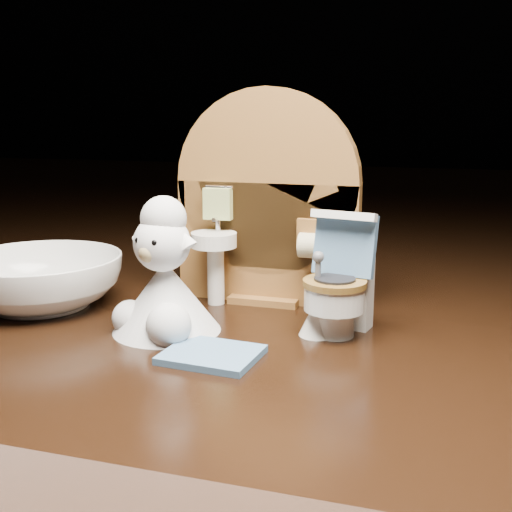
# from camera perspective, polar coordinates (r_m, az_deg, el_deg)

# --- Properties ---
(backdrop_panel) EXTENTS (0.13, 0.05, 0.15)m
(backdrop_panel) POSITION_cam_1_polar(r_m,az_deg,el_deg) (0.45, 0.91, 4.07)
(backdrop_panel) COLOR brown
(backdrop_panel) RESTS_ON ground
(toy_toilet) EXTENTS (0.04, 0.05, 0.08)m
(toy_toilet) POSITION_cam_1_polar(r_m,az_deg,el_deg) (0.40, 7.52, -2.92)
(toy_toilet) COLOR white
(toy_toilet) RESTS_ON ground
(bath_mat) EXTENTS (0.05, 0.05, 0.00)m
(bath_mat) POSITION_cam_1_polar(r_m,az_deg,el_deg) (0.36, -3.96, -8.75)
(bath_mat) COLOR #4B7198
(bath_mat) RESTS_ON ground
(toilet_brush) EXTENTS (0.02, 0.02, 0.05)m
(toilet_brush) POSITION_cam_1_polar(r_m,az_deg,el_deg) (0.39, 5.45, -5.11)
(toilet_brush) COLOR white
(toilet_brush) RESTS_ON ground
(plush_lamb) EXTENTS (0.07, 0.07, 0.09)m
(plush_lamb) POSITION_cam_1_polar(r_m,az_deg,el_deg) (0.40, -8.18, -2.57)
(plush_lamb) COLOR silver
(plush_lamb) RESTS_ON ground
(ceramic_bowl) EXTENTS (0.12, 0.12, 0.04)m
(ceramic_bowl) POSITION_cam_1_polar(r_m,az_deg,el_deg) (0.47, -18.69, -2.14)
(ceramic_bowl) COLOR white
(ceramic_bowl) RESTS_ON ground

